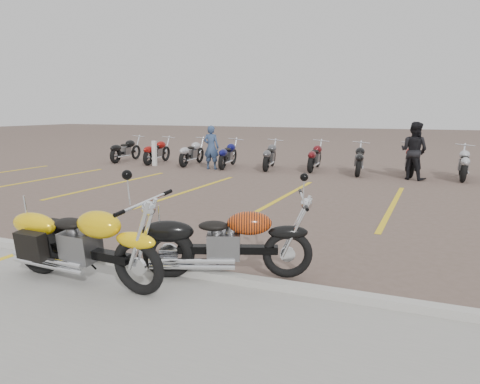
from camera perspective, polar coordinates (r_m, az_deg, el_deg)
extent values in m
plane|color=brown|center=(8.44, -3.26, -5.32)|extent=(100.00, 100.00, 0.00)
cube|color=#ADAAA3|center=(6.77, -10.92, -8.86)|extent=(60.00, 0.18, 0.12)
torus|color=black|center=(5.81, -12.05, -9.02)|extent=(0.73, 0.17, 0.72)
torus|color=black|center=(6.99, -23.15, -6.37)|extent=(0.78, 0.24, 0.77)
cube|color=black|center=(6.35, -18.16, -7.04)|extent=(1.45, 0.23, 0.11)
cube|color=slate|center=(6.37, -18.55, -6.38)|extent=(0.49, 0.36, 0.38)
ellipsoid|color=#E7B70C|center=(6.03, -16.28, -3.88)|extent=(0.67, 0.40, 0.33)
ellipsoid|color=black|center=(6.40, -19.60, -3.69)|extent=(0.45, 0.32, 0.13)
torus|color=black|center=(6.28, 5.79, -7.70)|extent=(0.66, 0.35, 0.66)
torus|color=black|center=(6.36, -8.66, -7.51)|extent=(0.72, 0.42, 0.70)
cube|color=black|center=(6.25, -1.49, -7.13)|extent=(1.28, 0.60, 0.10)
cube|color=slate|center=(6.24, -1.96, -6.59)|extent=(0.51, 0.44, 0.35)
ellipsoid|color=black|center=(6.14, 1.16, -3.89)|extent=(0.67, 0.52, 0.31)
ellipsoid|color=black|center=(6.18, -3.20, -4.22)|extent=(0.47, 0.39, 0.12)
imported|color=navy|center=(17.67, -3.52, 5.45)|extent=(0.63, 0.45, 1.65)
imported|color=black|center=(15.97, 20.45, 4.72)|extent=(1.10, 1.00, 1.85)
cube|color=silver|center=(19.05, -10.40, 4.66)|extent=(0.17, 0.17, 1.00)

